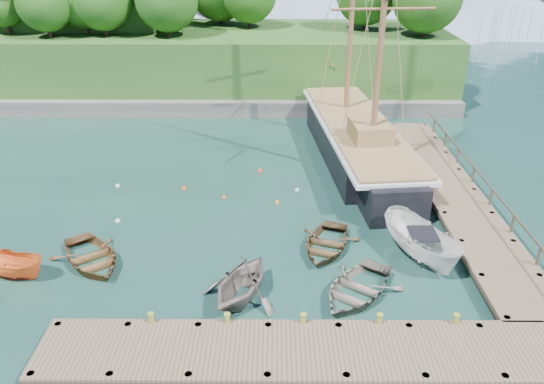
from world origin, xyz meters
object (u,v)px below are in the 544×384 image
at_px(cabin_boat_white, 419,258).
at_px(schooner, 356,143).
at_px(motorboat_orange, 13,276).
at_px(rowboat_1, 241,299).
at_px(rowboat_3, 356,295).
at_px(rowboat_0, 92,264).
at_px(rowboat_2, 325,249).

relative_size(cabin_boat_white, schooner, 0.20).
relative_size(motorboat_orange, cabin_boat_white, 0.68).
relative_size(rowboat_1, rowboat_3, 0.89).
height_order(motorboat_orange, schooner, schooner).
relative_size(rowboat_0, rowboat_1, 1.12).
bearing_deg(motorboat_orange, cabin_boat_white, -68.70).
height_order(rowboat_1, cabin_boat_white, rowboat_1).
bearing_deg(rowboat_2, rowboat_0, -154.27).
bearing_deg(cabin_boat_white, motorboat_orange, 161.81).
relative_size(rowboat_1, rowboat_2, 0.94).
relative_size(rowboat_2, rowboat_3, 0.94).
bearing_deg(rowboat_0, cabin_boat_white, -34.26).
relative_size(rowboat_0, rowboat_2, 1.05).
distance_m(rowboat_1, rowboat_3, 5.07).
bearing_deg(rowboat_2, cabin_boat_white, 8.99).
height_order(motorboat_orange, cabin_boat_white, cabin_boat_white).
height_order(rowboat_2, cabin_boat_white, cabin_boat_white).
relative_size(rowboat_0, motorboat_orange, 1.24).
bearing_deg(schooner, motorboat_orange, -146.83).
distance_m(rowboat_0, cabin_boat_white, 16.02).
bearing_deg(cabin_boat_white, rowboat_1, 177.72).
relative_size(rowboat_0, cabin_boat_white, 0.84).
relative_size(motorboat_orange, schooner, 0.14).
bearing_deg(motorboat_orange, rowboat_0, -56.26).
xyz_separation_m(rowboat_2, motorboat_orange, (-14.82, -2.40, 0.00)).
bearing_deg(rowboat_0, motorboat_orange, 160.91).
distance_m(rowboat_0, schooner, 19.92).
xyz_separation_m(rowboat_0, rowboat_1, (7.40, -2.68, 0.00)).
xyz_separation_m(rowboat_1, rowboat_2, (4.04, 4.04, 0.00)).
distance_m(rowboat_3, schooner, 16.09).
height_order(rowboat_3, motorboat_orange, motorboat_orange).
distance_m(rowboat_1, schooner, 17.77).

